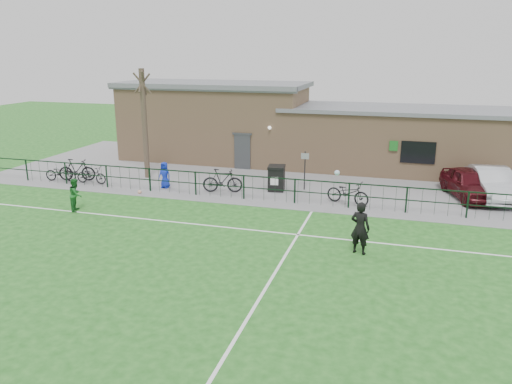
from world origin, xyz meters
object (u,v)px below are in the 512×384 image
(bare_tree, at_px, (145,125))
(bicycle_e, at_px, (348,193))
(wheelie_bin_right, at_px, (277,179))
(car_silver, at_px, (492,183))
(bicycle_a, at_px, (61,173))
(bicycle_c, at_px, (91,175))
(sign_post, at_px, (305,171))
(car_maroon, at_px, (469,183))
(wheelie_bin_left, at_px, (275,178))
(bicycle_b, at_px, (77,170))
(bicycle_d, at_px, (223,181))
(ball_ground, at_px, (140,192))
(spectator_child, at_px, (165,175))
(outfield_player, at_px, (76,195))

(bare_tree, bearing_deg, bicycle_e, -9.57)
(wheelie_bin_right, bearing_deg, bare_tree, 168.08)
(car_silver, height_order, bicycle_a, car_silver)
(bare_tree, relative_size, bicycle_c, 3.43)
(sign_post, relative_size, car_maroon, 0.48)
(wheelie_bin_left, relative_size, wheelie_bin_right, 0.83)
(car_maroon, bearing_deg, bicycle_b, 170.39)
(bicycle_d, xyz_separation_m, ball_ground, (-3.91, -1.40, -0.52))
(bare_tree, relative_size, car_silver, 1.33)
(car_silver, bearing_deg, bicycle_d, -175.89)
(wheelie_bin_left, bearing_deg, wheelie_bin_right, -83.07)
(bicycle_b, bearing_deg, bicycle_a, 97.44)
(bicycle_e, bearing_deg, spectator_child, 106.55)
(ball_ground, bearing_deg, spectator_child, 61.03)
(sign_post, xyz_separation_m, bicycle_b, (-12.31, -1.70, -0.39))
(bicycle_d, xyz_separation_m, outfield_player, (-5.27, -4.58, 0.11))
(car_maroon, height_order, spectator_child, car_maroon)
(spectator_child, bearing_deg, bicycle_c, -172.40)
(sign_post, distance_m, car_maroon, 7.96)
(wheelie_bin_left, relative_size, outfield_player, 0.67)
(bicycle_d, bearing_deg, wheelie_bin_left, -68.28)
(bicycle_a, distance_m, bicycle_c, 1.91)
(car_silver, bearing_deg, bicycle_b, 179.63)
(car_maroon, bearing_deg, bicycle_a, 171.01)
(wheelie_bin_right, relative_size, bicycle_c, 0.68)
(wheelie_bin_left, bearing_deg, spectator_child, -176.75)
(bicycle_c, bearing_deg, spectator_child, -86.04)
(car_silver, xyz_separation_m, bicycle_e, (-6.53, -2.90, -0.20))
(car_maroon, relative_size, bicycle_d, 2.10)
(wheelie_bin_left, height_order, bicycle_d, bicycle_d)
(car_silver, xyz_separation_m, outfield_player, (-18.06, -7.26, -0.03))
(bicycle_b, bearing_deg, bicycle_e, -105.53)
(bicycle_a, bearing_deg, bicycle_e, -95.51)
(outfield_player, bearing_deg, ball_ground, -42.26)
(bicycle_a, distance_m, ball_ground, 5.46)
(bicycle_a, distance_m, bicycle_d, 9.27)
(bicycle_d, bearing_deg, car_maroon, -91.88)
(ball_ground, bearing_deg, bicycle_e, 6.59)
(car_silver, distance_m, spectator_child, 16.19)
(sign_post, distance_m, spectator_child, 7.23)
(bare_tree, xyz_separation_m, bicycle_e, (11.39, -1.92, -2.44))
(bare_tree, distance_m, car_silver, 18.08)
(bicycle_c, height_order, bicycle_d, bicycle_d)
(car_silver, bearing_deg, outfield_player, -165.82)
(bicycle_b, height_order, bicycle_e, bicycle_b)
(wheelie_bin_left, distance_m, sign_post, 1.62)
(bare_tree, height_order, car_silver, bare_tree)
(bicycle_a, distance_m, bicycle_e, 15.53)
(bicycle_b, height_order, outfield_player, outfield_player)
(car_maroon, height_order, bicycle_c, car_maroon)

